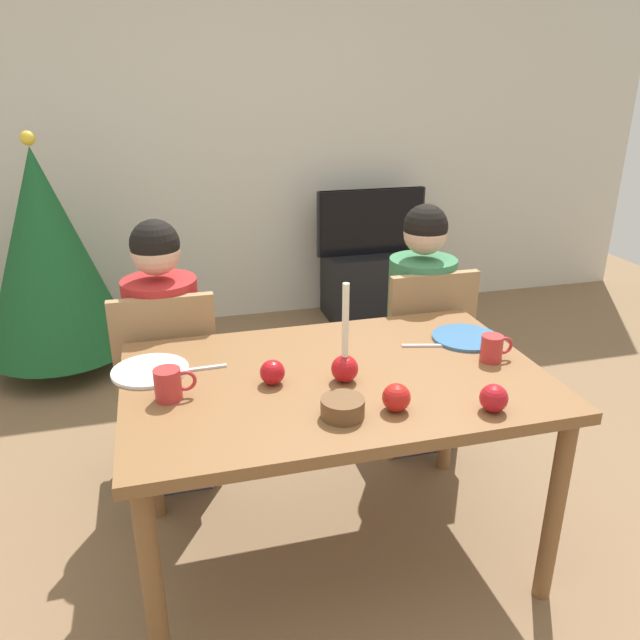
{
  "coord_description": "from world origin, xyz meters",
  "views": [
    {
      "loc": [
        -0.53,
        -1.78,
        1.69
      ],
      "look_at": [
        0.0,
        0.2,
        0.87
      ],
      "focal_mm": 34.71,
      "sensor_mm": 36.0,
      "label": 1
    }
  ],
  "objects_px": {
    "tv_stand": "(369,285)",
    "apple_near_candle": "(396,398)",
    "plate_left": "(150,371)",
    "apple_by_right_mug": "(272,372)",
    "bowl_walnuts": "(343,408)",
    "dining_table": "(335,396)",
    "apple_by_left_plate": "(494,398)",
    "person_left_child": "(167,361)",
    "chair_left": "(168,377)",
    "chair_right": "(421,348)",
    "mug_left": "(169,384)",
    "person_right_child": "(419,334)",
    "plate_right": "(466,338)",
    "tv": "(371,222)",
    "mug_right": "(493,348)",
    "candle_centerpiece": "(345,362)",
    "christmas_tree": "(47,253)"
  },
  "relations": [
    {
      "from": "mug_left",
      "to": "christmas_tree",
      "type": "bearing_deg",
      "value": 107.37
    },
    {
      "from": "chair_right",
      "to": "person_right_child",
      "type": "xyz_separation_m",
      "value": [
        -0.0,
        0.03,
        0.06
      ]
    },
    {
      "from": "apple_by_left_plate",
      "to": "dining_table",
      "type": "bearing_deg",
      "value": 137.8
    },
    {
      "from": "bowl_walnuts",
      "to": "apple_by_left_plate",
      "type": "height_order",
      "value": "apple_by_left_plate"
    },
    {
      "from": "chair_right",
      "to": "candle_centerpiece",
      "type": "distance_m",
      "value": 0.93
    },
    {
      "from": "plate_right",
      "to": "mug_left",
      "type": "xyz_separation_m",
      "value": [
        -1.11,
        -0.18,
        0.05
      ]
    },
    {
      "from": "mug_right",
      "to": "apple_near_candle",
      "type": "bearing_deg",
      "value": -152.51
    },
    {
      "from": "tv_stand",
      "to": "apple_near_candle",
      "type": "height_order",
      "value": "apple_near_candle"
    },
    {
      "from": "bowl_walnuts",
      "to": "apple_by_left_plate",
      "type": "relative_size",
      "value": 1.53
    },
    {
      "from": "christmas_tree",
      "to": "mug_left",
      "type": "xyz_separation_m",
      "value": [
        0.61,
        -1.96,
        0.07
      ]
    },
    {
      "from": "apple_by_right_mug",
      "to": "plate_left",
      "type": "bearing_deg",
      "value": 153.94
    },
    {
      "from": "chair_right",
      "to": "person_left_child",
      "type": "height_order",
      "value": "person_left_child"
    },
    {
      "from": "tv_stand",
      "to": "apple_by_right_mug",
      "type": "xyz_separation_m",
      "value": [
        -1.15,
        -2.31,
        0.55
      ]
    },
    {
      "from": "apple_by_left_plate",
      "to": "apple_near_candle",
      "type": "bearing_deg",
      "value": 164.41
    },
    {
      "from": "person_right_child",
      "to": "christmas_tree",
      "type": "xyz_separation_m",
      "value": [
        -1.75,
        1.29,
        0.16
      ]
    },
    {
      "from": "plate_right",
      "to": "plate_left",
      "type": "bearing_deg",
      "value": 178.92
    },
    {
      "from": "mug_right",
      "to": "mug_left",
      "type": "bearing_deg",
      "value": 179.42
    },
    {
      "from": "person_left_child",
      "to": "bowl_walnuts",
      "type": "relative_size",
      "value": 8.97
    },
    {
      "from": "person_left_child",
      "to": "mug_right",
      "type": "height_order",
      "value": "person_left_child"
    },
    {
      "from": "chair_right",
      "to": "candle_centerpiece",
      "type": "height_order",
      "value": "candle_centerpiece"
    },
    {
      "from": "person_left_child",
      "to": "person_right_child",
      "type": "height_order",
      "value": "same"
    },
    {
      "from": "bowl_walnuts",
      "to": "apple_by_left_plate",
      "type": "bearing_deg",
      "value": -10.96
    },
    {
      "from": "chair_right",
      "to": "mug_right",
      "type": "relative_size",
      "value": 7.45
    },
    {
      "from": "plate_left",
      "to": "bowl_walnuts",
      "type": "xyz_separation_m",
      "value": [
        0.55,
        -0.44,
        0.02
      ]
    },
    {
      "from": "plate_left",
      "to": "apple_by_right_mug",
      "type": "distance_m",
      "value": 0.43
    },
    {
      "from": "dining_table",
      "to": "chair_left",
      "type": "relative_size",
      "value": 1.56
    },
    {
      "from": "christmas_tree",
      "to": "bowl_walnuts",
      "type": "height_order",
      "value": "christmas_tree"
    },
    {
      "from": "plate_left",
      "to": "mug_left",
      "type": "bearing_deg",
      "value": -74.03
    },
    {
      "from": "dining_table",
      "to": "mug_right",
      "type": "xyz_separation_m",
      "value": [
        0.56,
        -0.04,
        0.13
      ]
    },
    {
      "from": "apple_by_left_plate",
      "to": "apple_by_right_mug",
      "type": "xyz_separation_m",
      "value": [
        -0.6,
        0.34,
        -0.0
      ]
    },
    {
      "from": "chair_left",
      "to": "person_right_child",
      "type": "height_order",
      "value": "person_right_child"
    },
    {
      "from": "tv",
      "to": "apple_by_right_mug",
      "type": "distance_m",
      "value": 2.58
    },
    {
      "from": "tv_stand",
      "to": "apple_near_candle",
      "type": "bearing_deg",
      "value": -107.86
    },
    {
      "from": "bowl_walnuts",
      "to": "person_right_child",
      "type": "bearing_deg",
      "value": 54.43
    },
    {
      "from": "mug_left",
      "to": "mug_right",
      "type": "relative_size",
      "value": 1.08
    },
    {
      "from": "person_right_child",
      "to": "apple_near_candle",
      "type": "distance_m",
      "value": 1.06
    },
    {
      "from": "mug_left",
      "to": "apple_by_left_plate",
      "type": "distance_m",
      "value": 0.99
    },
    {
      "from": "dining_table",
      "to": "plate_left",
      "type": "bearing_deg",
      "value": 163.45
    },
    {
      "from": "mug_right",
      "to": "apple_near_candle",
      "type": "height_order",
      "value": "mug_right"
    },
    {
      "from": "chair_right",
      "to": "tv_stand",
      "type": "distance_m",
      "value": 1.75
    },
    {
      "from": "person_right_child",
      "to": "tv",
      "type": "xyz_separation_m",
      "value": [
        0.35,
        1.66,
        0.14
      ]
    },
    {
      "from": "plate_right",
      "to": "tv",
      "type": "bearing_deg",
      "value": 80.09
    },
    {
      "from": "tv",
      "to": "chair_left",
      "type": "bearing_deg",
      "value": -131.26
    },
    {
      "from": "candle_centerpiece",
      "to": "mug_left",
      "type": "relative_size",
      "value": 2.59
    },
    {
      "from": "plate_right",
      "to": "apple_by_right_mug",
      "type": "xyz_separation_m",
      "value": [
        -0.78,
        -0.17,
        0.04
      ]
    },
    {
      "from": "person_left_child",
      "to": "tv_stand",
      "type": "bearing_deg",
      "value": 48.18
    },
    {
      "from": "apple_near_candle",
      "to": "apple_by_left_plate",
      "type": "xyz_separation_m",
      "value": [
        0.28,
        -0.08,
        -0.0
      ]
    },
    {
      "from": "plate_left",
      "to": "apple_near_candle",
      "type": "xyz_separation_m",
      "value": [
        0.71,
        -0.45,
        0.04
      ]
    },
    {
      "from": "tv",
      "to": "apple_near_candle",
      "type": "relative_size",
      "value": 9.18
    },
    {
      "from": "dining_table",
      "to": "tv_stand",
      "type": "relative_size",
      "value": 2.19
    }
  ]
}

